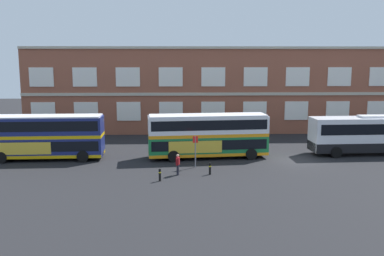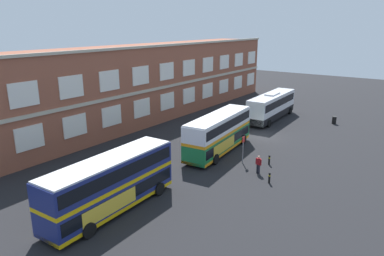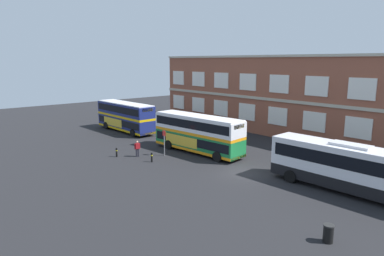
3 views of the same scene
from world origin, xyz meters
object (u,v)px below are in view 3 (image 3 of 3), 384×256
double_decker_near (125,116)px  waiting_passenger (137,148)px  bus_stand_flag (164,141)px  safety_bollard_west (152,157)px  safety_bollard_east (117,152)px  touring_coach (349,168)px  station_litter_bin (328,233)px  double_decker_middle (198,133)px

double_decker_near → waiting_passenger: bearing=-24.7°
bus_stand_flag → waiting_passenger: bearing=-122.2°
safety_bollard_west → safety_bollard_east: size_ratio=1.00×
waiting_passenger → safety_bollard_east: (-1.36, -1.69, -0.44)m
waiting_passenger → bus_stand_flag: 2.90m
touring_coach → station_litter_bin: size_ratio=11.74×
double_decker_near → station_litter_bin: (33.99, -6.78, -1.63)m
double_decker_middle → safety_bollard_west: double_decker_middle is taller
waiting_passenger → safety_bollard_west: 2.61m
double_decker_near → bus_stand_flag: 14.30m
touring_coach → safety_bollard_east: bearing=-156.9°
waiting_passenger → station_litter_bin: (21.58, -1.08, -0.41)m
double_decker_near → safety_bollard_west: bearing=-20.6°
touring_coach → station_litter_bin: (2.76, -8.01, -1.39)m
double_decker_middle → bus_stand_flag: 3.81m
touring_coach → safety_bollard_west: size_ratio=12.73×
touring_coach → waiting_passenger: 20.08m
station_litter_bin → double_decker_middle: bearing=159.6°
touring_coach → double_decker_near: bearing=-177.7°
safety_bollard_west → safety_bollard_east: same height
double_decker_near → safety_bollard_west: size_ratio=11.67×
station_litter_bin → safety_bollard_east: size_ratio=1.08×
double_decker_middle → safety_bollard_west: bearing=-92.0°
bus_stand_flag → station_litter_bin: bearing=-9.8°
waiting_passenger → safety_bollard_east: waiting_passenger is taller
double_decker_near → touring_coach: 31.26m
station_litter_bin → safety_bollard_east: station_litter_bin is taller
double_decker_middle → safety_bollard_east: bearing=-118.5°
station_litter_bin → bus_stand_flag: bearing=170.2°
safety_bollard_east → waiting_passenger: bearing=51.2°
station_litter_bin → safety_bollard_east: bearing=-178.5°
safety_bollard_west → station_litter_bin: bearing=-3.4°
double_decker_near → safety_bollard_west: (14.98, -5.64, -1.66)m
safety_bollard_west → touring_coach: bearing=22.9°
double_decker_middle → bus_stand_flag: double_decker_middle is taller
waiting_passenger → bus_stand_flag: size_ratio=0.63×
double_decker_middle → double_decker_near: bearing=-179.1°
station_litter_bin → safety_bollard_west: (-19.01, 1.14, -0.03)m
double_decker_middle → safety_bollard_west: 6.10m
safety_bollard_east → touring_coach: bearing=23.1°
double_decker_near → bus_stand_flag: bearing=-13.4°
double_decker_middle → waiting_passenger: bearing=-115.2°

